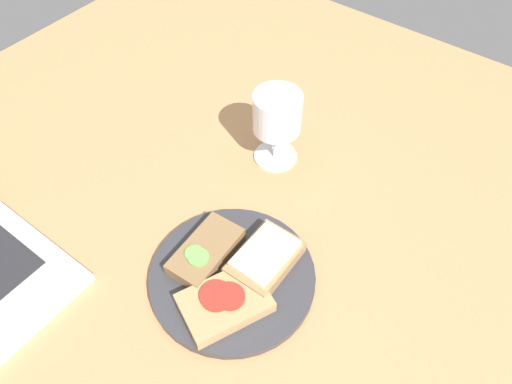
# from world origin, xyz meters

# --- Properties ---
(wooden_table) EXTENTS (1.40, 1.40, 0.03)m
(wooden_table) POSITION_xyz_m (0.00, 0.00, 0.01)
(wooden_table) COLOR #B27F51
(wooden_table) RESTS_ON ground
(plate) EXTENTS (0.24, 0.24, 0.01)m
(plate) POSITION_xyz_m (-0.05, -0.06, 0.04)
(plate) COLOR #333338
(plate) RESTS_ON wooden_table
(sandwich_with_cheese) EXTENTS (0.11, 0.07, 0.03)m
(sandwich_with_cheese) POSITION_xyz_m (-0.01, -0.08, 0.06)
(sandwich_with_cheese) COLOR #937047
(sandwich_with_cheese) RESTS_ON plate
(sandwich_with_cucumber) EXTENTS (0.12, 0.07, 0.03)m
(sandwich_with_cucumber) POSITION_xyz_m (-0.05, -0.01, 0.05)
(sandwich_with_cucumber) COLOR brown
(sandwich_with_cucumber) RESTS_ON plate
(sandwich_with_tomato) EXTENTS (0.14, 0.12, 0.03)m
(sandwich_with_tomato) POSITION_xyz_m (-0.09, -0.08, 0.05)
(sandwich_with_tomato) COLOR #A88456
(sandwich_with_tomato) RESTS_ON plate
(wine_glass) EXTENTS (0.08, 0.08, 0.14)m
(wine_glass) POSITION_xyz_m (0.19, 0.04, 0.13)
(wine_glass) COLOR white
(wine_glass) RESTS_ON wooden_table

